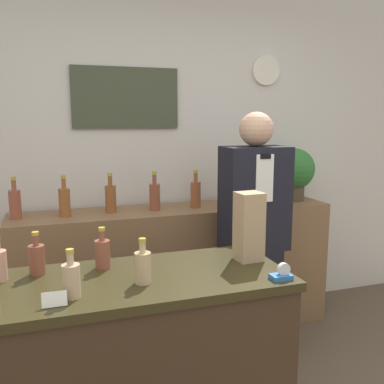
{
  "coord_description": "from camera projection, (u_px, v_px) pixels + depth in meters",
  "views": [
    {
      "loc": [
        -0.77,
        -1.29,
        1.63
      ],
      "look_at": [
        0.02,
        1.09,
        1.2
      ],
      "focal_mm": 40.0,
      "sensor_mm": 36.0,
      "label": 1
    }
  ],
  "objects": [
    {
      "name": "back_wall",
      "position": [
        153.0,
        154.0,
        3.36
      ],
      "size": [
        5.2,
        0.09,
        2.7
      ],
      "color": "silver",
      "rests_on": "ground_plane"
    },
    {
      "name": "back_shelf",
      "position": [
        177.0,
        270.0,
        3.27
      ],
      "size": [
        2.38,
        0.46,
        0.97
      ],
      "color": "brown",
      "rests_on": "ground_plane"
    },
    {
      "name": "display_counter",
      "position": [
        138.0,
        377.0,
        1.94
      ],
      "size": [
        1.34,
        0.59,
        0.95
      ],
      "color": "#382619",
      "rests_on": "ground_plane"
    },
    {
      "name": "shopkeeper",
      "position": [
        254.0,
        240.0,
        2.84
      ],
      "size": [
        0.42,
        0.27,
        1.67
      ],
      "color": "black",
      "rests_on": "ground_plane"
    },
    {
      "name": "potted_plant",
      "position": [
        294.0,
        171.0,
        3.46
      ],
      "size": [
        0.33,
        0.33,
        0.43
      ],
      "color": "#4C3D2D",
      "rests_on": "back_shelf"
    },
    {
      "name": "paper_bag",
      "position": [
        249.0,
        227.0,
        2.06
      ],
      "size": [
        0.13,
        0.12,
        0.33
      ],
      "color": "tan",
      "rests_on": "display_counter"
    },
    {
      "name": "tape_dispenser",
      "position": [
        282.0,
        274.0,
        1.83
      ],
      "size": [
        0.09,
        0.06,
        0.07
      ],
      "color": "#2D66A8",
      "rests_on": "display_counter"
    },
    {
      "name": "price_card_right",
      "position": [
        54.0,
        299.0,
        1.56
      ],
      "size": [
        0.09,
        0.02,
        0.06
      ],
      "color": "white",
      "rests_on": "display_counter"
    },
    {
      "name": "counter_bottle_1",
      "position": [
        37.0,
        258.0,
        1.88
      ],
      "size": [
        0.07,
        0.07,
        0.19
      ],
      "color": "brown",
      "rests_on": "display_counter"
    },
    {
      "name": "counter_bottle_2",
      "position": [
        71.0,
        280.0,
        1.64
      ],
      "size": [
        0.07,
        0.07,
        0.19
      ],
      "color": "tan",
      "rests_on": "display_counter"
    },
    {
      "name": "counter_bottle_3",
      "position": [
        103.0,
        253.0,
        1.96
      ],
      "size": [
        0.07,
        0.07,
        0.19
      ],
      "color": "brown",
      "rests_on": "display_counter"
    },
    {
      "name": "counter_bottle_4",
      "position": [
        143.0,
        266.0,
        1.78
      ],
      "size": [
        0.07,
        0.07,
        0.19
      ],
      "color": "tan",
      "rests_on": "display_counter"
    },
    {
      "name": "shelf_bottle_0",
      "position": [
        15.0,
        203.0,
        2.84
      ],
      "size": [
        0.08,
        0.08,
        0.29
      ],
      "color": "brown",
      "rests_on": "back_shelf"
    },
    {
      "name": "shelf_bottle_1",
      "position": [
        65.0,
        201.0,
        2.9
      ],
      "size": [
        0.08,
        0.08,
        0.29
      ],
      "color": "brown",
      "rests_on": "back_shelf"
    },
    {
      "name": "shelf_bottle_2",
      "position": [
        111.0,
        198.0,
        3.03
      ],
      "size": [
        0.08,
        0.08,
        0.29
      ],
      "color": "brown",
      "rests_on": "back_shelf"
    },
    {
      "name": "shelf_bottle_3",
      "position": [
        155.0,
        196.0,
        3.1
      ],
      "size": [
        0.08,
        0.08,
        0.29
      ],
      "color": "brown",
      "rests_on": "back_shelf"
    },
    {
      "name": "shelf_bottle_4",
      "position": [
        196.0,
        193.0,
        3.2
      ],
      "size": [
        0.08,
        0.08,
        0.29
      ],
      "color": "brown",
      "rests_on": "back_shelf"
    },
    {
      "name": "shelf_bottle_5",
      "position": [
        233.0,
        191.0,
        3.31
      ],
      "size": [
        0.08,
        0.08,
        0.29
      ],
      "color": "brown",
      "rests_on": "back_shelf"
    },
    {
      "name": "shelf_bottle_6",
      "position": [
        270.0,
        189.0,
        3.4
      ],
      "size": [
        0.08,
        0.08,
        0.29
      ],
      "color": "brown",
      "rests_on": "back_shelf"
    }
  ]
}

